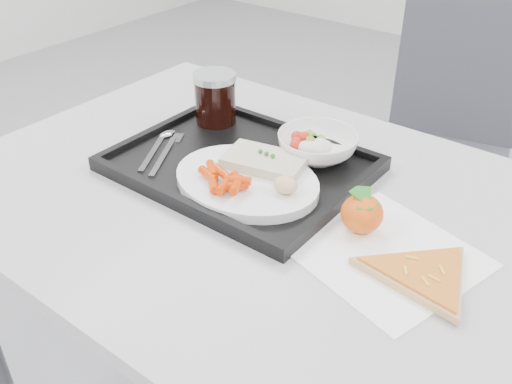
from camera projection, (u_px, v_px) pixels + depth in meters
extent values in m
cube|color=silver|center=(277.00, 208.00, 1.00)|extent=(1.20, 0.80, 0.03)
cylinder|color=#47474C|center=(195.00, 197.00, 1.71)|extent=(0.04, 0.04, 0.72)
cube|color=#3E3E47|center=(430.00, 166.00, 1.68)|extent=(0.51, 0.51, 0.04)
cube|color=#3E3E47|center=(470.00, 67.00, 1.67)|extent=(0.41, 0.13, 0.46)
cylinder|color=#47474C|center=(339.00, 236.00, 1.78)|extent=(0.03, 0.03, 0.43)
cylinder|color=#47474C|center=(450.00, 284.00, 1.60)|extent=(0.03, 0.03, 0.43)
cylinder|color=#47474C|center=(391.00, 187.00, 2.02)|extent=(0.03, 0.03, 0.43)
cylinder|color=#47474C|center=(493.00, 224.00, 1.84)|extent=(0.03, 0.03, 0.43)
cube|color=black|center=(240.00, 166.00, 1.08)|extent=(0.45, 0.35, 0.01)
cube|color=black|center=(291.00, 128.00, 1.18)|extent=(0.45, 0.02, 0.01)
cube|color=black|center=(178.00, 199.00, 0.96)|extent=(0.45, 0.02, 0.01)
cube|color=black|center=(340.00, 199.00, 0.96)|extent=(0.02, 0.32, 0.01)
cube|color=black|center=(159.00, 128.00, 1.18)|extent=(0.02, 0.32, 0.01)
cylinder|color=white|center=(247.00, 181.00, 1.00)|extent=(0.27, 0.27, 0.02)
cube|color=beige|center=(265.00, 161.00, 1.02)|extent=(0.16, 0.12, 0.02)
sphere|color=#236B1C|center=(260.00, 151.00, 1.03)|extent=(0.01, 0.01, 0.01)
sphere|color=#236B1C|center=(267.00, 154.00, 1.02)|extent=(0.01, 0.01, 0.01)
sphere|color=#236B1C|center=(273.00, 156.00, 1.01)|extent=(0.01, 0.01, 0.01)
ellipsoid|color=#ECD18B|center=(285.00, 185.00, 0.95)|extent=(0.05, 0.04, 0.03)
imported|color=white|center=(317.00, 145.00, 1.08)|extent=(0.15, 0.15, 0.05)
cylinder|color=black|center=(215.00, 100.00, 1.19)|extent=(0.08, 0.08, 0.10)
cylinder|color=#A5A8AD|center=(214.00, 77.00, 1.17)|extent=(0.09, 0.09, 0.01)
cube|color=silver|center=(153.00, 152.00, 1.10)|extent=(0.08, 0.14, 0.00)
ellipsoid|color=silver|center=(167.00, 133.00, 1.17)|extent=(0.04, 0.05, 0.01)
cube|color=silver|center=(163.00, 156.00, 1.09)|extent=(0.08, 0.14, 0.00)
cube|color=silver|center=(177.00, 138.00, 1.15)|extent=(0.04, 0.04, 0.00)
cube|color=white|center=(385.00, 254.00, 0.87)|extent=(0.30, 0.30, 0.00)
ellipsoid|color=orange|center=(362.00, 214.00, 0.90)|extent=(0.07, 0.07, 0.06)
cube|color=#236B1C|center=(364.00, 198.00, 0.88)|extent=(0.04, 0.05, 0.02)
cube|color=#236B1C|center=(364.00, 198.00, 0.88)|extent=(0.05, 0.03, 0.02)
cylinder|color=tan|center=(422.00, 276.00, 0.82)|extent=(0.27, 0.27, 0.01)
cylinder|color=#A51F10|center=(423.00, 272.00, 0.81)|extent=(0.24, 0.24, 0.00)
cube|color=#EABC47|center=(434.00, 278.00, 0.79)|extent=(0.02, 0.01, 0.00)
cube|color=#EABC47|center=(405.00, 271.00, 0.81)|extent=(0.01, 0.02, 0.00)
cube|color=#EABC47|center=(442.00, 270.00, 0.81)|extent=(0.01, 0.02, 0.00)
cube|color=#EABC47|center=(411.00, 258.00, 0.83)|extent=(0.02, 0.01, 0.00)
cube|color=#EABC47|center=(425.00, 282.00, 0.79)|extent=(0.02, 0.01, 0.00)
cylinder|color=#D23402|center=(213.00, 184.00, 0.96)|extent=(0.04, 0.04, 0.02)
cylinder|color=#D23402|center=(237.00, 181.00, 0.96)|extent=(0.04, 0.04, 0.02)
cylinder|color=#D23402|center=(235.00, 186.00, 0.95)|extent=(0.04, 0.04, 0.02)
cylinder|color=#D23402|center=(224.00, 185.00, 0.95)|extent=(0.03, 0.05, 0.02)
cylinder|color=#D23402|center=(237.00, 185.00, 0.94)|extent=(0.03, 0.05, 0.02)
cylinder|color=#D23402|center=(227.00, 185.00, 0.96)|extent=(0.02, 0.05, 0.02)
cylinder|color=#D23402|center=(208.00, 174.00, 0.98)|extent=(0.05, 0.03, 0.02)
cylinder|color=#D23402|center=(212.00, 169.00, 0.99)|extent=(0.04, 0.04, 0.02)
cylinder|color=#D23402|center=(238.00, 180.00, 0.96)|extent=(0.05, 0.03, 0.02)
cylinder|color=#D23402|center=(222.00, 172.00, 0.98)|extent=(0.05, 0.03, 0.02)
sphere|color=red|center=(296.00, 136.00, 1.09)|extent=(0.02, 0.02, 0.02)
sphere|color=red|center=(303.00, 137.00, 1.08)|extent=(0.02, 0.02, 0.02)
sphere|color=red|center=(297.00, 136.00, 1.09)|extent=(0.02, 0.02, 0.02)
sphere|color=red|center=(296.00, 142.00, 1.07)|extent=(0.02, 0.02, 0.02)
sphere|color=red|center=(306.00, 137.00, 1.08)|extent=(0.02, 0.02, 0.02)
sphere|color=red|center=(295.00, 145.00, 1.06)|extent=(0.02, 0.02, 0.02)
ellipsoid|color=silver|center=(320.00, 144.00, 1.06)|extent=(0.03, 0.03, 0.02)
ellipsoid|color=silver|center=(306.00, 147.00, 1.05)|extent=(0.03, 0.03, 0.02)
ellipsoid|color=silver|center=(310.00, 148.00, 1.05)|extent=(0.03, 0.03, 0.02)
ellipsoid|color=silver|center=(325.00, 147.00, 1.06)|extent=(0.03, 0.03, 0.02)
ellipsoid|color=silver|center=(318.00, 148.00, 1.05)|extent=(0.03, 0.03, 0.02)
cube|color=#558A28|center=(309.00, 134.00, 1.09)|extent=(0.03, 0.03, 0.00)
cube|color=#558A28|center=(319.00, 138.00, 1.07)|extent=(0.03, 0.03, 0.00)
cube|color=#558A28|center=(312.00, 139.00, 1.07)|extent=(0.03, 0.03, 0.00)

